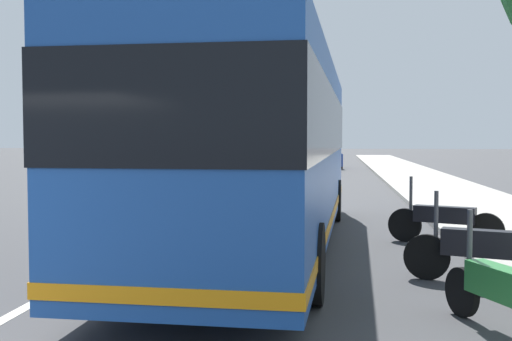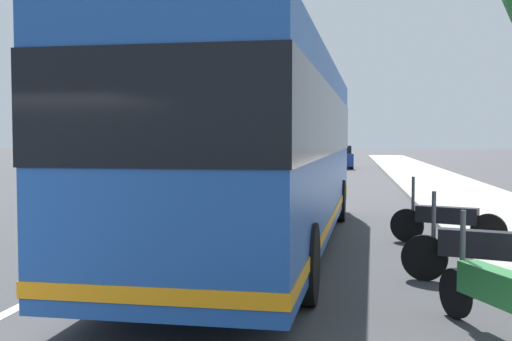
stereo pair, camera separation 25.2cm
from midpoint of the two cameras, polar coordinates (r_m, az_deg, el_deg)
lane_divider_line at (r=13.82m, az=-7.46°, el=-5.42°), size 110.00×0.16×0.01m
coach_bus at (r=11.54m, az=1.30°, el=2.44°), size 12.22×3.02×3.36m
motorcycle_far_end at (r=6.86m, az=22.43°, el=-10.45°), size 2.11×0.96×1.23m
motorcycle_mid_row at (r=9.18m, az=20.70°, el=-6.84°), size 0.78×2.18×1.28m
motorcycle_by_tree at (r=12.36m, az=17.37°, el=-4.35°), size 0.91×2.02×1.27m
car_oncoming at (r=41.82m, az=7.59°, el=1.17°), size 4.28×2.05×1.49m
car_behind_bus at (r=51.03m, az=2.10°, el=1.55°), size 4.71×2.16×1.53m
car_far_distant at (r=30.33m, az=-3.07°, el=0.55°), size 4.28×1.96×1.53m
car_ahead_same_lane at (r=37.17m, az=5.40°, el=1.02°), size 4.25×1.98×1.58m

